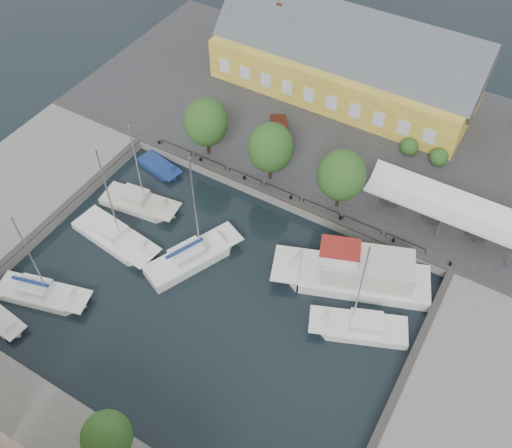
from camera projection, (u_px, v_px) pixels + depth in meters
The scene contains 17 objects.
ground at pixel (220, 283), 47.50m from camera, with size 140.00×140.00×0.00m, color black.
north_quay at pixel (338, 125), 60.07m from camera, with size 56.00×26.00×1.00m, color #2D2D30.
west_quay at pixel (10, 196), 53.29m from camera, with size 12.00×24.00×1.00m, color slate.
east_quay at pixel (475, 435), 38.71m from camera, with size 12.00×24.00×1.00m, color slate.
quay_edge_fittings at pixel (249, 237), 49.36m from camera, with size 56.00×24.72×0.40m.
warehouse at pixel (341, 61), 60.97m from camera, with size 28.56×14.00×9.55m.
tent_canopy at pixel (449, 205), 48.24m from camera, with size 14.00×4.00×2.83m.
quay_trees at pixel (271, 147), 51.22m from camera, with size 18.20×4.20×6.30m.
car_red at pixel (279, 131), 57.46m from camera, with size 1.65×4.74×1.56m, color #551B13.
center_sailboat at pixel (192, 258), 48.71m from camera, with size 5.88×8.95×12.09m.
trawler at pixel (358, 274), 46.81m from camera, with size 13.48×8.16×5.00m.
east_boat_a at pixel (361, 328), 44.37m from camera, with size 8.01×5.27×11.00m.
west_boat_b at pixel (139, 204), 53.01m from camera, with size 7.78×3.54×10.41m.
west_boat_c at pixel (115, 238), 50.35m from camera, with size 8.95×3.78×11.70m.
west_boat_d at pixel (42, 295), 46.41m from camera, with size 8.20×4.40×10.71m.
launch_sw at pixel (1, 321), 44.98m from camera, with size 4.79×2.18×0.98m.
launch_nw at pixel (159, 167), 56.44m from camera, with size 5.14×2.89×0.88m.
Camera 1 is at (16.48, -21.99, 39.18)m, focal length 40.00 mm.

